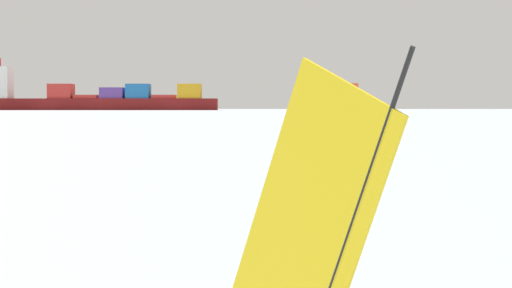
{
  "coord_description": "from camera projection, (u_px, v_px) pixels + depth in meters",
  "views": [
    {
      "loc": [
        -5.63,
        -12.7,
        3.49
      ],
      "look_at": [
        0.57,
        12.56,
        2.56
      ],
      "focal_mm": 76.25,
      "sensor_mm": 36.0,
      "label": 1
    }
  ],
  "objects": [
    {
      "name": "small_sailboat",
      "position": [
        351.0,
        116.0,
        260.76
      ],
      "size": [
        9.95,
        2.93,
        9.94
      ],
      "rotation": [
        0.0,
        0.0,
        3.17
      ],
      "color": "white",
      "rests_on": "ground_plane"
    },
    {
      "name": "distant_headland",
      "position": [
        213.0,
        88.0,
        1494.99
      ],
      "size": [
        834.36,
        493.64,
        54.11
      ],
      "primitive_type": "cube",
      "rotation": [
        0.0,
        0.0,
        -0.27
      ],
      "color": "#60665B",
      "rests_on": "ground_plane"
    },
    {
      "name": "cargo_ship",
      "position": [
        88.0,
        98.0,
        773.34
      ],
      "size": [
        178.14,
        65.05,
        36.83
      ],
      "rotation": [
        0.0,
        0.0,
        6.05
      ],
      "color": "maroon",
      "rests_on": "ground_plane"
    }
  ]
}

